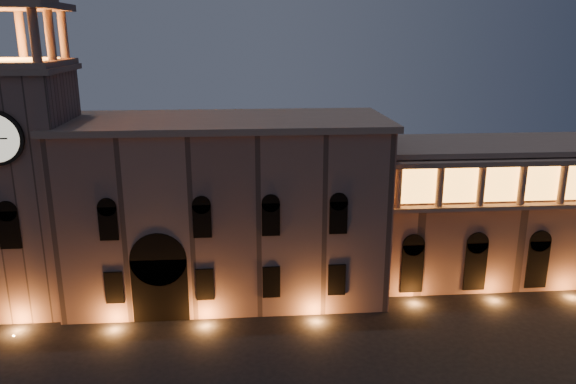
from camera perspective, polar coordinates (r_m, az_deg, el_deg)
The scene contains 3 objects.
government_building at distance 55.25m, azimuth -6.30°, elevation -1.63°, with size 30.80×12.80×17.60m.
clock_tower at distance 56.99m, azimuth -25.30°, elevation 1.35°, with size 9.80×9.80×32.40m.
colonnade_wing at distance 66.01m, azimuth 24.86°, elevation -1.43°, with size 40.60×11.50×14.50m.
Camera 1 is at (-0.32, -30.76, 25.31)m, focal length 35.00 mm.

